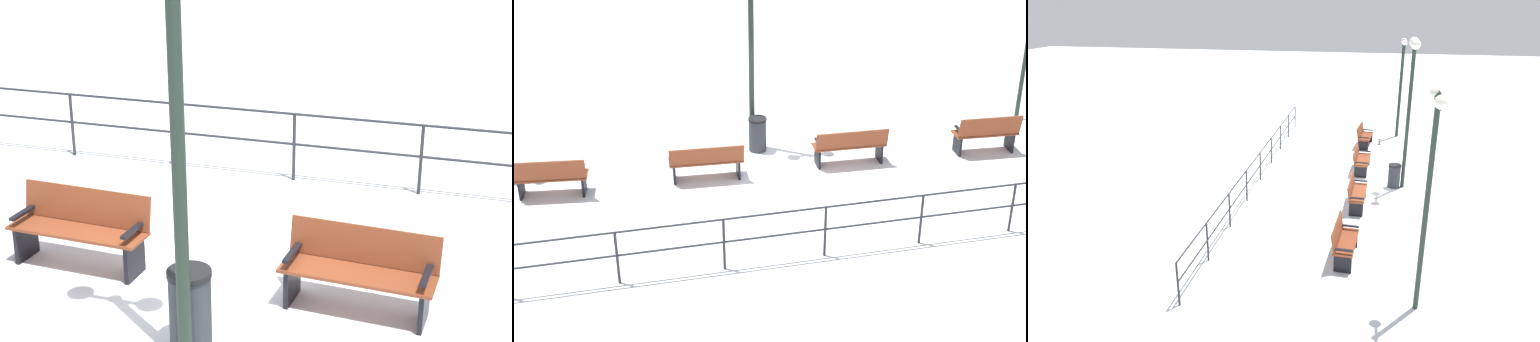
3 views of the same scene
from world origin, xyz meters
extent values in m
plane|color=white|center=(0.00, 0.00, 0.00)|extent=(80.00, 80.00, 0.00)
cube|color=brown|center=(-0.06, -4.82, 0.48)|extent=(0.56, 1.49, 0.04)
cube|color=brown|center=(-0.29, -4.81, 0.73)|extent=(0.21, 1.47, 0.47)
cube|color=black|center=(-0.10, -5.45, 0.24)|extent=(0.42, 0.08, 0.48)
cube|color=black|center=(-0.02, -4.19, 0.24)|extent=(0.42, 0.08, 0.48)
cube|color=black|center=(-0.08, -5.45, 0.60)|extent=(0.42, 0.10, 0.04)
cube|color=black|center=(0.00, -4.19, 0.60)|extent=(0.42, 0.10, 0.04)
cube|color=brown|center=(0.09, -1.61, 0.46)|extent=(0.51, 1.65, 0.04)
cube|color=brown|center=(-0.14, -1.60, 0.68)|extent=(0.17, 1.63, 0.41)
cube|color=black|center=(0.06, -2.32, 0.23)|extent=(0.41, 0.07, 0.46)
cube|color=black|center=(0.12, -0.89, 0.23)|extent=(0.41, 0.07, 0.46)
cube|color=black|center=(0.08, -2.32, 0.58)|extent=(0.41, 0.09, 0.04)
cube|color=black|center=(0.14, -0.89, 0.58)|extent=(0.41, 0.09, 0.04)
cube|color=brown|center=(0.11, 1.61, 0.44)|extent=(0.59, 1.61, 0.04)
cube|color=brown|center=(-0.14, 1.62, 0.66)|extent=(0.19, 1.59, 0.40)
cube|color=black|center=(0.07, 0.92, 0.22)|extent=(0.45, 0.08, 0.44)
cube|color=black|center=(0.15, 2.30, 0.22)|extent=(0.45, 0.08, 0.44)
cube|color=black|center=(0.09, 0.92, 0.56)|extent=(0.45, 0.10, 0.04)
cube|color=black|center=(0.17, 2.30, 0.56)|extent=(0.45, 0.10, 0.04)
cube|color=brown|center=(0.13, 4.82, 0.42)|extent=(0.66, 1.52, 0.04)
cube|color=brown|center=(-0.12, 4.85, 0.67)|extent=(0.29, 1.48, 0.46)
cube|color=black|center=(0.05, 4.19, 0.21)|extent=(0.44, 0.10, 0.42)
cube|color=black|center=(0.20, 5.45, 0.21)|extent=(0.44, 0.10, 0.42)
cube|color=black|center=(0.07, 4.19, 0.54)|extent=(0.44, 0.12, 0.04)
cube|color=black|center=(0.22, 5.45, 0.54)|extent=(0.44, 0.12, 0.04)
cylinder|color=#1E2D23|center=(1.50, 0.29, 2.37)|extent=(0.13, 0.13, 4.73)
cylinder|color=#26282D|center=(-3.37, -3.69, 0.51)|extent=(0.05, 0.05, 1.02)
cylinder|color=#26282D|center=(-3.37, -1.84, 0.51)|extent=(0.05, 0.05, 1.02)
cylinder|color=#26282D|center=(-3.37, 0.00, 0.51)|extent=(0.05, 0.05, 1.02)
cylinder|color=#26282D|center=(-3.37, 1.84, 0.51)|extent=(0.05, 0.05, 1.02)
cylinder|color=#26282D|center=(-3.37, 3.69, 0.51)|extent=(0.05, 0.05, 1.02)
cylinder|color=#26282D|center=(-3.37, 0.00, 1.02)|extent=(0.04, 14.74, 0.04)
cylinder|color=#26282D|center=(-3.37, 0.00, 0.56)|extent=(0.04, 14.74, 0.04)
cylinder|color=#2D3338|center=(1.21, 0.23, 0.37)|extent=(0.40, 0.40, 0.75)
cylinder|color=black|center=(1.21, 0.23, 0.78)|extent=(0.42, 0.42, 0.06)
camera|label=1|loc=(7.13, 2.77, 4.16)|focal=54.68mm
camera|label=2|loc=(-14.78, 3.71, 7.95)|focal=54.98mm
camera|label=3|loc=(0.37, -15.32, 6.16)|focal=33.67mm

